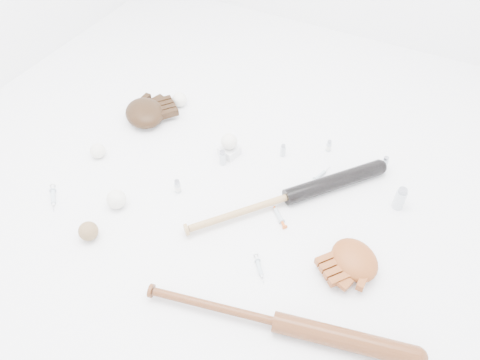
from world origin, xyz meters
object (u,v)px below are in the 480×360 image
at_px(bat_wood, 276,322).
at_px(pedestal, 229,151).
at_px(bat_dark, 288,197).
at_px(glove_dark, 144,113).

relative_size(bat_wood, pedestal, 12.21).
distance_m(bat_dark, glove_dark, 0.85).
distance_m(bat_wood, glove_dark, 1.23).
xyz_separation_m(bat_wood, glove_dark, (-1.02, 0.69, 0.01)).
distance_m(glove_dark, pedestal, 0.49).
xyz_separation_m(glove_dark, pedestal, (0.48, -0.02, -0.03)).
bearing_deg(pedestal, glove_dark, 177.17).
bearing_deg(glove_dark, pedestal, 35.24).
height_order(bat_wood, glove_dark, glove_dark).
bearing_deg(glove_dark, bat_dark, 26.90).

